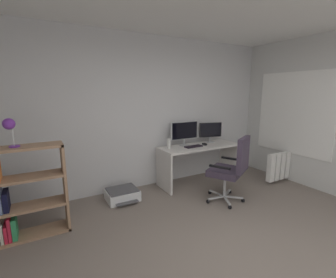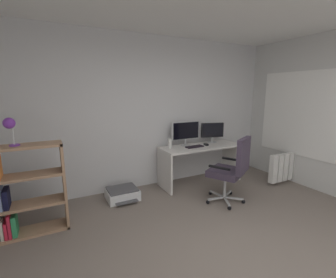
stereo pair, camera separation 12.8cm
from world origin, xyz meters
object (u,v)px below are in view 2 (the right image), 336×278
(monitor_secondary, at_px, (212,131))
(desk_lamp, at_px, (10,125))
(desk, at_px, (201,155))
(computer_mouse, at_px, (206,144))
(printer, at_px, (122,194))
(radiator, at_px, (289,166))
(desktop_speaker, at_px, (170,144))
(office_chair, at_px, (232,167))
(monitor_main, at_px, (186,131))
(keyboard, at_px, (195,147))
(bookshelf, at_px, (12,196))

(monitor_secondary, bearing_deg, desk_lamp, -170.34)
(desk, relative_size, computer_mouse, 15.86)
(printer, bearing_deg, radiator, -13.48)
(monitor_secondary, xyz_separation_m, computer_mouse, (-0.26, -0.16, -0.22))
(printer, height_order, radiator, radiator)
(desktop_speaker, xyz_separation_m, office_chair, (0.55, -1.03, -0.23))
(office_chair, height_order, radiator, office_chair)
(office_chair, bearing_deg, radiator, 6.05)
(radiator, bearing_deg, monitor_main, 153.27)
(desktop_speaker, distance_m, radiator, 2.38)
(printer, xyz_separation_m, radiator, (3.11, -0.75, 0.23))
(keyboard, relative_size, radiator, 0.34)
(monitor_main, bearing_deg, radiator, -26.73)
(desk, distance_m, printer, 1.63)
(keyboard, distance_m, office_chair, 0.91)
(monitor_main, height_order, printer, monitor_main)
(desk, height_order, monitor_secondary, monitor_secondary)
(office_chair, relative_size, desk_lamp, 3.26)
(computer_mouse, bearing_deg, desk_lamp, -160.82)
(desk, bearing_deg, desk_lamp, -171.88)
(monitor_main, distance_m, printer, 1.60)
(computer_mouse, bearing_deg, monitor_secondary, 42.79)
(desk, height_order, desktop_speaker, desktop_speaker)
(keyboard, bearing_deg, office_chair, -85.99)
(office_chair, bearing_deg, monitor_secondary, 67.99)
(desk, xyz_separation_m, printer, (-1.56, -0.02, -0.46))
(computer_mouse, bearing_deg, printer, -168.21)
(keyboard, relative_size, office_chair, 0.32)
(desktop_speaker, height_order, bookshelf, bookshelf)
(monitor_main, relative_size, printer, 1.17)
(keyboard, xyz_separation_m, bookshelf, (-2.83, -0.37, -0.22))
(desktop_speaker, xyz_separation_m, bookshelf, (-2.39, -0.51, -0.29))
(monitor_secondary, distance_m, radiator, 1.62)
(desk, xyz_separation_m, monitor_main, (-0.26, 0.14, 0.46))
(desktop_speaker, bearing_deg, monitor_secondary, 2.76)
(printer, bearing_deg, monitor_main, 7.18)
(monitor_secondary, distance_m, office_chair, 1.23)
(monitor_secondary, distance_m, bookshelf, 3.45)
(desktop_speaker, relative_size, bookshelf, 0.15)
(monitor_main, xyz_separation_m, radiator, (1.81, -0.91, -0.69))
(desktop_speaker, relative_size, office_chair, 0.16)
(monitor_secondary, relative_size, desk_lamp, 1.40)
(desk, bearing_deg, keyboard, -165.40)
(printer, distance_m, radiator, 3.21)
(computer_mouse, height_order, radiator, computer_mouse)
(desk, height_order, monitor_main, monitor_main)
(desktop_speaker, height_order, office_chair, office_chair)
(office_chair, bearing_deg, bookshelf, 169.98)
(monitor_main, xyz_separation_m, keyboard, (0.08, -0.19, -0.26))
(keyboard, bearing_deg, desktop_speaker, 159.51)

